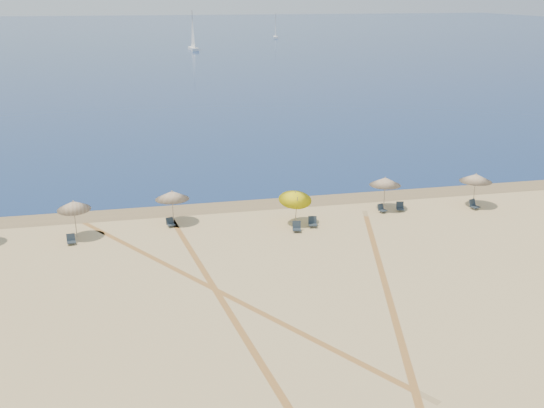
# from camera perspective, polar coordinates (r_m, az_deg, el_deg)

# --- Properties ---
(ground) EXTENTS (160.00, 160.00, 0.00)m
(ground) POSITION_cam_1_polar(r_m,az_deg,el_deg) (25.79, 9.98, -16.93)
(ground) COLOR tan
(ground) RESTS_ON ground
(ocean) EXTENTS (500.00, 500.00, 0.00)m
(ocean) POSITION_cam_1_polar(r_m,az_deg,el_deg) (244.81, -10.67, 14.95)
(ocean) COLOR #0C2151
(ocean) RESTS_ON ground
(wet_sand) EXTENTS (500.00, 500.00, 0.00)m
(wet_sand) POSITION_cam_1_polar(r_m,az_deg,el_deg) (46.50, -1.05, 0.04)
(wet_sand) COLOR olive
(wet_sand) RESTS_ON ground
(umbrella_1) EXTENTS (2.09, 2.13, 2.50)m
(umbrella_1) POSITION_cam_1_polar(r_m,az_deg,el_deg) (41.40, -17.59, -0.12)
(umbrella_1) COLOR gray
(umbrella_1) RESTS_ON ground
(umbrella_2) EXTENTS (2.29, 2.29, 2.30)m
(umbrella_2) POSITION_cam_1_polar(r_m,az_deg,el_deg) (42.60, -9.07, 0.80)
(umbrella_2) COLOR gray
(umbrella_2) RESTS_ON ground
(umbrella_3) EXTENTS (2.22, 2.28, 2.54)m
(umbrella_3) POSITION_cam_1_polar(r_m,az_deg,el_deg) (41.93, 2.14, 0.70)
(umbrella_3) COLOR gray
(umbrella_3) RESTS_ON ground
(umbrella_4) EXTENTS (2.25, 2.25, 2.41)m
(umbrella_4) POSITION_cam_1_polar(r_m,az_deg,el_deg) (45.51, 10.26, 2.04)
(umbrella_4) COLOR gray
(umbrella_4) RESTS_ON ground
(umbrella_5) EXTENTS (2.32, 2.32, 2.48)m
(umbrella_5) POSITION_cam_1_polar(r_m,az_deg,el_deg) (47.76, 18.05, 2.28)
(umbrella_5) COLOR gray
(umbrella_5) RESTS_ON ground
(chair_1) EXTENTS (0.60, 0.68, 0.62)m
(chair_1) POSITION_cam_1_polar(r_m,az_deg,el_deg) (41.04, -17.81, -3.11)
(chair_1) COLOR #1B232B
(chair_1) RESTS_ON ground
(chair_2) EXTENTS (0.64, 0.70, 0.59)m
(chair_2) POSITION_cam_1_polar(r_m,az_deg,el_deg) (42.50, -9.23, -1.69)
(chair_2) COLOR #1B232B
(chair_2) RESTS_ON ground
(chair_3) EXTENTS (0.68, 0.75, 0.66)m
(chair_3) POSITION_cam_1_polar(r_m,az_deg,el_deg) (41.12, 2.26, -2.11)
(chair_3) COLOR #1B232B
(chair_3) RESTS_ON ground
(chair_4) EXTENTS (0.67, 0.75, 0.68)m
(chair_4) POSITION_cam_1_polar(r_m,az_deg,el_deg) (42.00, 3.71, -1.67)
(chair_4) COLOR #1B232B
(chair_4) RESTS_ON ground
(chair_5) EXTENTS (0.68, 0.72, 0.60)m
(chair_5) POSITION_cam_1_polar(r_m,az_deg,el_deg) (45.31, 9.95, -0.42)
(chair_5) COLOR #1B232B
(chair_5) RESTS_ON ground
(chair_6) EXTENTS (0.66, 0.73, 0.63)m
(chair_6) POSITION_cam_1_polar(r_m,az_deg,el_deg) (45.87, 11.58, -0.26)
(chair_6) COLOR #1B232B
(chair_6) RESTS_ON ground
(chair_7) EXTENTS (0.75, 0.81, 0.68)m
(chair_7) POSITION_cam_1_polar(r_m,az_deg,el_deg) (47.62, 17.87, -0.07)
(chair_7) COLOR #1B232B
(chair_7) RESTS_ON ground
(sailboat_0) EXTENTS (2.36, 7.08, 10.36)m
(sailboat_0) POSITION_cam_1_polar(r_m,az_deg,el_deg) (174.53, -7.20, 14.74)
(sailboat_0) COLOR white
(sailboat_0) RESTS_ON ocean
(sailboat_2) EXTENTS (2.43, 5.63, 8.14)m
(sailboat_2) POSITION_cam_1_polar(r_m,az_deg,el_deg) (219.47, 0.33, 15.49)
(sailboat_2) COLOR white
(sailboat_2) RESTS_ON ocean
(tire_tracks) EXTENTS (45.75, 42.20, 0.00)m
(tire_tracks) POSITION_cam_1_polar(r_m,az_deg,el_deg) (33.05, -0.47, -8.08)
(tire_tracks) COLOR tan
(tire_tracks) RESTS_ON ground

